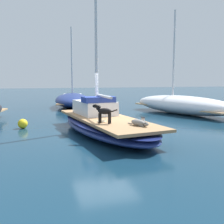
% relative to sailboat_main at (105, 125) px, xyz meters
% --- Properties ---
extents(ground_plane, '(120.00, 120.00, 0.00)m').
position_rel_sailboat_main_xyz_m(ground_plane, '(0.00, 0.00, -0.34)').
color(ground_plane, '#143347').
extents(sailboat_main, '(3.45, 7.51, 0.66)m').
position_rel_sailboat_main_xyz_m(sailboat_main, '(0.00, 0.00, 0.00)').
color(sailboat_main, navy).
rests_on(sailboat_main, ground).
extents(mast_main, '(0.14, 2.27, 7.07)m').
position_rel_sailboat_main_xyz_m(mast_main, '(-0.12, 0.74, 3.50)').
color(mast_main, silver).
rests_on(mast_main, sailboat_main).
extents(cabin_house, '(1.68, 2.39, 0.84)m').
position_rel_sailboat_main_xyz_m(cabin_house, '(-0.16, 1.11, 0.67)').
color(cabin_house, silver).
rests_on(cabin_house, sailboat_main).
extents(dog_grey, '(0.48, 0.91, 0.22)m').
position_rel_sailboat_main_xyz_m(dog_grey, '(0.58, -2.20, 0.43)').
color(dog_grey, gray).
rests_on(dog_grey, sailboat_main).
extents(dog_black, '(0.81, 0.62, 0.70)m').
position_rel_sailboat_main_xyz_m(dog_black, '(-0.44, -1.39, 0.75)').
color(dog_black, black).
rests_on(dog_black, sailboat_main).
extents(deck_winch, '(0.16, 0.16, 0.21)m').
position_rel_sailboat_main_xyz_m(deck_winch, '(0.95, -1.71, 0.42)').
color(deck_winch, '#B7B7BC').
rests_on(deck_winch, sailboat_main).
extents(coiled_rope, '(0.32, 0.32, 0.04)m').
position_rel_sailboat_main_xyz_m(coiled_rope, '(-0.43, -1.06, 0.35)').
color(coiled_rope, beige).
rests_on(coiled_rope, sailboat_main).
extents(moored_boat_far_astern, '(3.80, 6.90, 6.51)m').
position_rel_sailboat_main_xyz_m(moored_boat_far_astern, '(0.30, 11.02, 0.24)').
color(moored_boat_far_astern, navy).
rests_on(moored_boat_far_astern, ground).
extents(moored_boat_starboard_side, '(4.68, 8.34, 6.71)m').
position_rel_sailboat_main_xyz_m(moored_boat_starboard_side, '(6.46, 4.47, 0.27)').
color(moored_boat_starboard_side, white).
rests_on(moored_boat_starboard_side, ground).
extents(mooring_buoy, '(0.44, 0.44, 0.44)m').
position_rel_sailboat_main_xyz_m(mooring_buoy, '(-3.29, 2.13, -0.12)').
color(mooring_buoy, yellow).
rests_on(mooring_buoy, ground).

